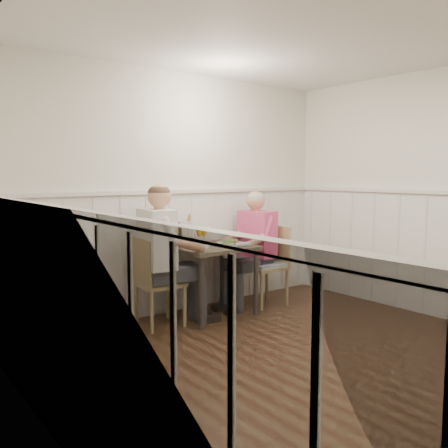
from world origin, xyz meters
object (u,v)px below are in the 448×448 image
chair_left (155,279)px  beer_bottle (179,235)px  dining_table (213,256)px  grass_vase (188,229)px  chair_right (268,262)px  man_in_pink (255,257)px  diner_cream (161,267)px

chair_left → beer_bottle: size_ratio=3.47×
dining_table → grass_vase: (-0.11, 0.30, 0.27)m
chair_right → beer_bottle: bearing=166.8°
dining_table → chair_right: bearing=-3.2°
man_in_pink → dining_table: bearing=-176.2°
dining_table → man_in_pink: 0.64m
chair_left → diner_cream: diner_cream is taller
dining_table → man_in_pink: man_in_pink is taller
man_in_pink → diner_cream: size_ratio=0.93×
chair_right → grass_vase: bearing=158.6°
man_in_pink → beer_bottle: (-0.92, 0.16, 0.30)m
chair_right → chair_left: bearing=176.8°
man_in_pink → chair_left: bearing=-179.8°
diner_cream → grass_vase: diner_cream is taller
dining_table → beer_bottle: 0.42m
chair_right → man_in_pink: (-0.14, 0.09, 0.07)m
dining_table → diner_cream: bearing=-178.4°
grass_vase → beer_bottle: bearing=-150.7°
chair_left → man_in_pink: (1.31, 0.00, 0.08)m
dining_table → chair_left: (-0.68, 0.04, -0.16)m
diner_cream → beer_bottle: bearing=32.6°
man_in_pink → grass_vase: man_in_pink is taller
man_in_pink → diner_cream: bearing=-177.3°
dining_table → diner_cream: size_ratio=0.56×
chair_left → grass_vase: bearing=25.1°
chair_right → diner_cream: (-1.41, 0.03, 0.11)m
chair_left → diner_cream: (0.04, -0.05, 0.12)m
man_in_pink → diner_cream: diner_cream is taller
chair_left → diner_cream: size_ratio=0.61×
chair_left → beer_bottle: (0.39, 0.17, 0.38)m
man_in_pink → beer_bottle: bearing=170.0°
diner_cream → beer_bottle: 0.49m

